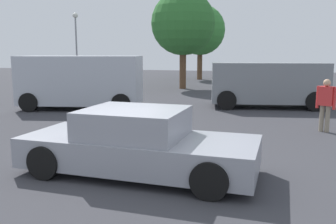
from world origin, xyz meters
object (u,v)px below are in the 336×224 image
(sedan_foreground, at_px, (138,144))
(pedestrian, at_px, (326,101))
(van_white, at_px, (81,80))
(dog, at_px, (112,127))
(light_post_near, at_px, (76,34))
(suv_dark, at_px, (267,83))

(sedan_foreground, bearing_deg, pedestrian, 53.36)
(van_white, height_order, pedestrian, van_white)
(dog, height_order, light_post_near, light_post_near)
(van_white, relative_size, suv_dark, 1.05)
(suv_dark, distance_m, pedestrian, 4.89)
(suv_dark, bearing_deg, van_white, 8.69)
(sedan_foreground, xyz_separation_m, light_post_near, (-13.74, 21.46, 3.30))
(dog, xyz_separation_m, van_white, (-3.38, 4.34, 0.93))
(sedan_foreground, xyz_separation_m, pedestrian, (3.99, 5.05, 0.34))
(van_white, distance_m, light_post_near, 16.91)
(dog, relative_size, light_post_near, 0.12)
(light_post_near, bearing_deg, van_white, -59.32)
(pedestrian, distance_m, light_post_near, 24.33)
(suv_dark, height_order, light_post_near, light_post_near)
(sedan_foreground, bearing_deg, light_post_near, 124.30)
(suv_dark, xyz_separation_m, light_post_near, (-15.98, 11.83, 2.84))
(pedestrian, bearing_deg, van_white, 104.02)
(van_white, distance_m, suv_dark, 7.88)
(suv_dark, bearing_deg, sedan_foreground, 66.88)
(suv_dark, bearing_deg, dog, 49.24)
(dog, height_order, van_white, van_white)
(sedan_foreground, height_order, van_white, van_white)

